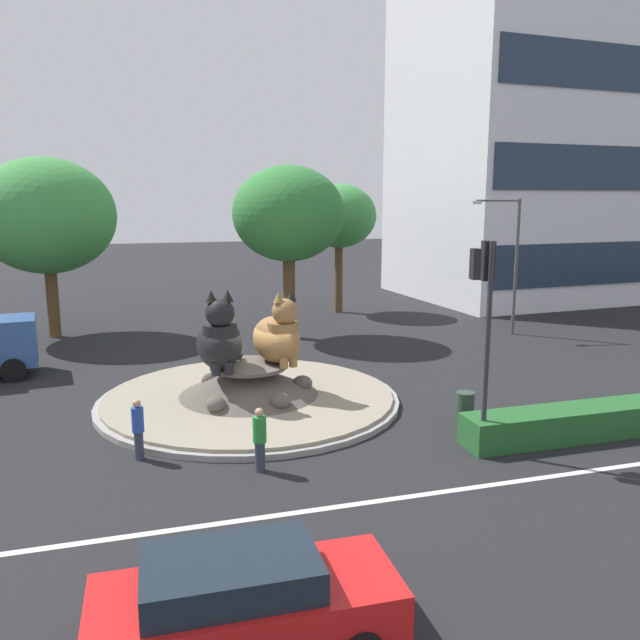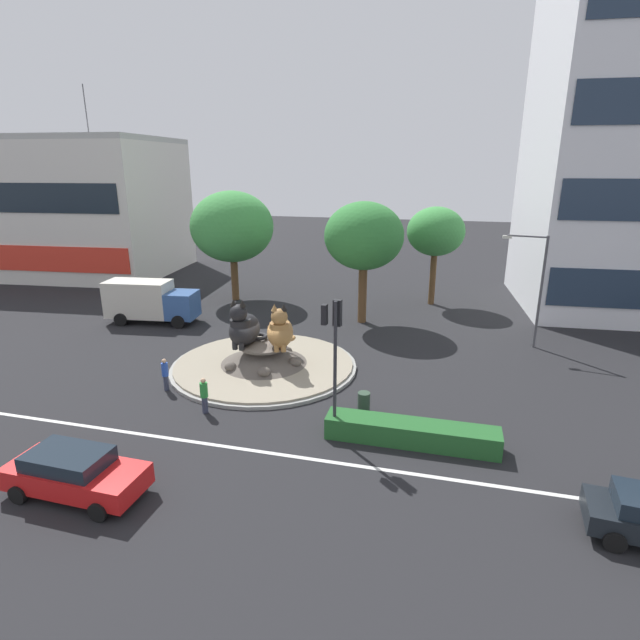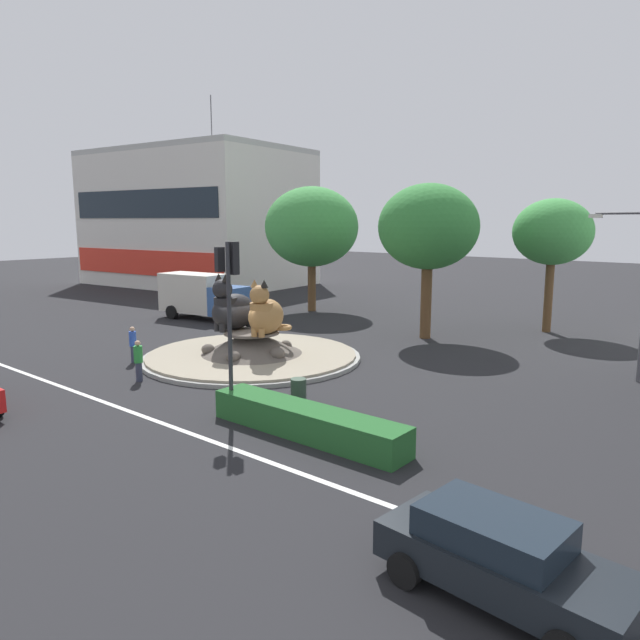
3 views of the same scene
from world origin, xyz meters
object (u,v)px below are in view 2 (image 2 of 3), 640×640
pedestrian_green_shirt (204,395)px  cat_statue_black (244,328)px  broadleaf_tree_behind_island (436,232)px  second_tree_near_tower (232,227)px  traffic_light_mast (334,339)px  third_tree_left (364,236)px  delivery_box_truck (149,301)px  litter_bin (364,402)px  streetlight_arm (536,283)px  cat_statue_tabby (280,331)px  shophouse_block (69,207)px  pedestrian_blue_shirt (165,374)px  parked_car_right (75,472)px

pedestrian_green_shirt → cat_statue_black: bearing=23.3°
broadleaf_tree_behind_island → second_tree_near_tower: (-15.74, -2.61, 0.23)m
traffic_light_mast → pedestrian_green_shirt: traffic_light_mast is taller
pedestrian_green_shirt → broadleaf_tree_behind_island: bearing=-2.5°
broadleaf_tree_behind_island → third_tree_left: third_tree_left is taller
second_tree_near_tower → delivery_box_truck: second_tree_near_tower is taller
cat_statue_black → second_tree_near_tower: (-6.43, 13.38, 3.64)m
third_tree_left → delivery_box_truck: size_ratio=1.29×
cat_statue_black → broadleaf_tree_behind_island: (9.31, 16.00, 3.41)m
traffic_light_mast → litter_bin: size_ratio=6.39×
delivery_box_truck → streetlight_arm: bearing=-3.6°
cat_statue_tabby → broadleaf_tree_behind_island: (7.31, 15.80, 3.47)m
cat_statue_black → shophouse_block: (-27.30, 20.09, 4.30)m
litter_bin → traffic_light_mast: bearing=-110.6°
shophouse_block → litter_bin: bearing=-39.7°
traffic_light_mast → delivery_box_truck: 19.95m
cat_statue_tabby → streetlight_arm: 15.47m
cat_statue_tabby → cat_statue_black: bearing=-101.2°
cat_statue_tabby → litter_bin: 6.49m
third_tree_left → cat_statue_black: bearing=-115.7°
delivery_box_truck → pedestrian_blue_shirt: bearing=-61.1°
broadleaf_tree_behind_island → pedestrian_green_shirt: size_ratio=4.56×
traffic_light_mast → pedestrian_green_shirt: (-6.01, 0.40, -3.29)m
delivery_box_truck → litter_bin: (16.80, -9.41, -1.14)m
delivery_box_truck → traffic_light_mast: bearing=-43.2°
parked_car_right → cat_statue_black: bearing=85.1°
broadleaf_tree_behind_island → pedestrian_green_shirt: bearing=-113.1°
shophouse_block → second_tree_near_tower: (20.87, -6.70, -0.66)m
second_tree_near_tower → pedestrian_blue_shirt: (3.75, -17.00, -5.06)m
traffic_light_mast → shophouse_block: 42.37m
pedestrian_green_shirt → delivery_box_truck: delivery_box_truck is taller
cat_statue_tabby → shophouse_block: 35.67m
traffic_light_mast → second_tree_near_tower: size_ratio=0.66×
shophouse_block → pedestrian_blue_shirt: bearing=-49.4°
cat_statue_black → traffic_light_mast: size_ratio=0.47×
traffic_light_mast → streetlight_arm: 16.09m
pedestrian_blue_shirt → parked_car_right: 8.14m
second_tree_near_tower → third_tree_left: second_tree_near_tower is taller
traffic_light_mast → second_tree_near_tower: bearing=40.0°
second_tree_near_tower → pedestrian_blue_shirt: 18.13m
traffic_light_mast → litter_bin: traffic_light_mast is taller
broadleaf_tree_behind_island → streetlight_arm: broadleaf_tree_behind_island is taller
pedestrian_blue_shirt → third_tree_left: bearing=-99.0°
second_tree_near_tower → pedestrian_green_shirt: second_tree_near_tower is taller
third_tree_left → delivery_box_truck: bearing=-165.2°
cat_statue_black → broadleaf_tree_behind_island: 18.82m
litter_bin → pedestrian_blue_shirt: bearing=-178.4°
cat_statue_black → streetlight_arm: size_ratio=0.40×
broadleaf_tree_behind_island → litter_bin: bearing=-96.4°
pedestrian_green_shirt → litter_bin: (6.89, 1.93, -0.44)m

